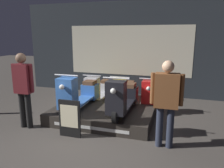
% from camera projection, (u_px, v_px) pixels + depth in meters
% --- Properties ---
extents(ground_plane, '(30.00, 30.00, 0.00)m').
position_uv_depth(ground_plane, '(84.00, 144.00, 4.27)').
color(ground_plane, '#423D38').
extents(shop_wall_back, '(7.75, 0.09, 3.20)m').
position_uv_depth(shop_wall_back, '(129.00, 49.00, 7.58)').
color(shop_wall_back, '#23282D').
rests_on(shop_wall_back, ground_plane).
extents(display_platform, '(2.48, 1.48, 0.29)m').
position_uv_depth(display_platform, '(101.00, 115.00, 5.39)').
color(display_platform, '#2D2823').
rests_on(display_platform, ground_plane).
extents(scooter_display_left, '(0.55, 1.77, 0.97)m').
position_uv_depth(scooter_display_left, '(79.00, 94.00, 5.38)').
color(scooter_display_left, black).
rests_on(scooter_display_left, display_platform).
extents(scooter_display_right, '(0.55, 1.77, 0.97)m').
position_uv_depth(scooter_display_right, '(123.00, 97.00, 5.06)').
color(scooter_display_right, black).
rests_on(scooter_display_right, display_platform).
extents(scooter_backrow_0, '(0.55, 1.77, 0.97)m').
position_uv_depth(scooter_backrow_0, '(99.00, 90.00, 6.92)').
color(scooter_backrow_0, black).
rests_on(scooter_backrow_0, ground_plane).
extents(scooter_backrow_1, '(0.55, 1.77, 0.97)m').
position_uv_depth(scooter_backrow_1, '(125.00, 92.00, 6.69)').
color(scooter_backrow_1, black).
rests_on(scooter_backrow_1, ground_plane).
extents(scooter_backrow_2, '(0.55, 1.77, 0.97)m').
position_uv_depth(scooter_backrow_2, '(152.00, 94.00, 6.46)').
color(scooter_backrow_2, black).
rests_on(scooter_backrow_2, ground_plane).
extents(person_left_browsing, '(0.54, 0.22, 1.71)m').
position_uv_depth(person_left_browsing, '(23.00, 85.00, 4.85)').
color(person_left_browsing, black).
rests_on(person_left_browsing, ground_plane).
extents(person_right_browsing, '(0.59, 0.24, 1.65)m').
position_uv_depth(person_right_browsing, '(166.00, 97.00, 3.97)').
color(person_right_browsing, '#232838').
rests_on(person_right_browsing, ground_plane).
extents(price_sign_board, '(0.48, 0.04, 0.80)m').
position_uv_depth(price_sign_board, '(70.00, 119.00, 4.50)').
color(price_sign_board, black).
rests_on(price_sign_board, ground_plane).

